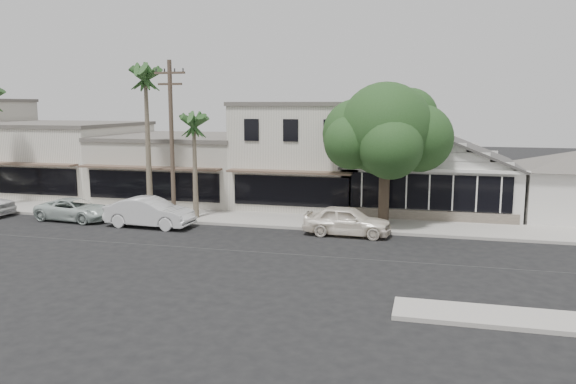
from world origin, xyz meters
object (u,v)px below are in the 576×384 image
(car_1, at_px, (150,212))
(shade_tree, at_px, (385,132))
(car_0, at_px, (347,221))
(car_2, at_px, (75,210))
(utility_pole, at_px, (172,137))

(car_1, height_order, shade_tree, shade_tree)
(car_0, distance_m, shade_tree, 5.43)
(car_1, distance_m, car_2, 5.03)
(car_1, xyz_separation_m, shade_tree, (12.25, 3.48, 4.33))
(car_0, relative_size, car_1, 0.91)
(shade_tree, bearing_deg, car_2, -170.22)
(car_0, xyz_separation_m, shade_tree, (1.55, 2.82, 4.37))
(car_0, bearing_deg, car_1, 95.28)
(car_2, distance_m, shade_tree, 18.07)
(car_1, relative_size, car_2, 1.07)
(car_2, bearing_deg, utility_pole, -74.57)
(car_1, height_order, car_2, car_1)
(utility_pole, height_order, car_1, utility_pole)
(car_1, relative_size, shade_tree, 0.62)
(car_2, bearing_deg, shade_tree, -75.14)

